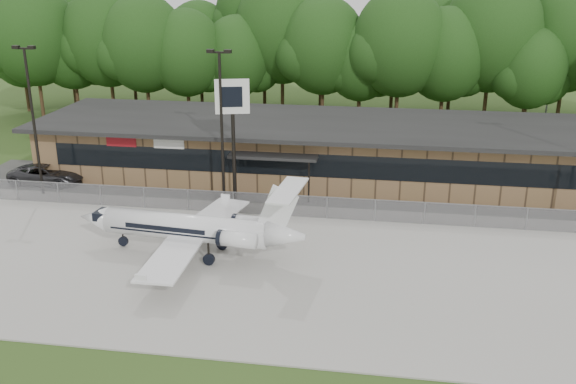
% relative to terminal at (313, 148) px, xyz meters
% --- Properties ---
extents(ground, '(160.00, 160.00, 0.00)m').
position_rel_terminal_xyz_m(ground, '(0.00, -23.94, -2.18)').
color(ground, '#304C1B').
rests_on(ground, ground).
extents(apron, '(64.00, 18.00, 0.08)m').
position_rel_terminal_xyz_m(apron, '(0.00, -15.94, -2.14)').
color(apron, '#9E9B93').
rests_on(apron, ground).
extents(parking_lot, '(50.00, 9.00, 0.06)m').
position_rel_terminal_xyz_m(parking_lot, '(0.00, -4.44, -2.15)').
color(parking_lot, '#383835').
rests_on(parking_lot, ground).
extents(terminal, '(41.00, 11.65, 4.30)m').
position_rel_terminal_xyz_m(terminal, '(0.00, 0.00, 0.00)').
color(terminal, brown).
rests_on(terminal, ground).
extents(fence, '(46.00, 0.04, 1.52)m').
position_rel_terminal_xyz_m(fence, '(0.00, -8.94, -1.40)').
color(fence, gray).
rests_on(fence, ground).
extents(treeline, '(72.00, 12.00, 15.00)m').
position_rel_terminal_xyz_m(treeline, '(0.00, 18.06, 5.32)').
color(treeline, '#1A3611').
rests_on(treeline, ground).
extents(light_pole_left, '(1.55, 0.30, 10.23)m').
position_rel_terminal_xyz_m(light_pole_left, '(-18.00, -7.44, 3.80)').
color(light_pole_left, black).
rests_on(light_pole_left, ground).
extents(light_pole_mid, '(1.55, 0.30, 10.23)m').
position_rel_terminal_xyz_m(light_pole_mid, '(-5.00, -7.44, 3.80)').
color(light_pole_mid, black).
rests_on(light_pole_mid, ground).
extents(business_jet, '(13.21, 11.79, 4.44)m').
position_rel_terminal_xyz_m(business_jet, '(-4.56, -15.47, -0.59)').
color(business_jet, white).
rests_on(business_jet, ground).
extents(suv, '(5.39, 2.51, 1.49)m').
position_rel_terminal_xyz_m(suv, '(-18.86, -5.20, -1.43)').
color(suv, '#353437').
rests_on(suv, ground).
extents(pole_sign, '(2.18, 0.80, 8.37)m').
position_rel_terminal_xyz_m(pole_sign, '(-4.32, -7.14, 4.22)').
color(pole_sign, black).
rests_on(pole_sign, ground).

